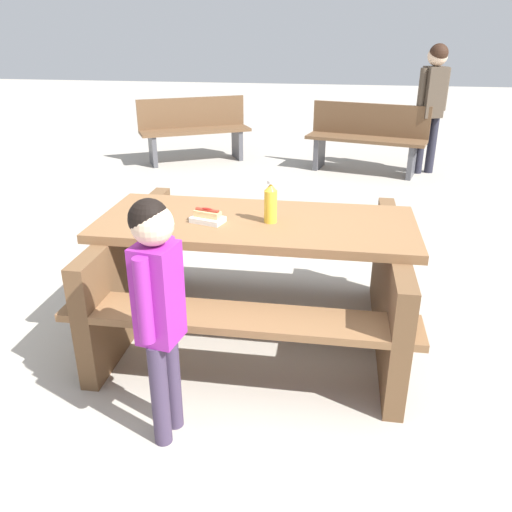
{
  "coord_description": "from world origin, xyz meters",
  "views": [
    {
      "loc": [
        -0.45,
        2.78,
        1.77
      ],
      "look_at": [
        0.0,
        0.0,
        0.52
      ],
      "focal_mm": 36.87,
      "sensor_mm": 36.0,
      "label": 1
    }
  ],
  "objects_px": {
    "park_bench_near": "(367,137)",
    "bystander_adult": "(433,93)",
    "picnic_table": "(256,268)",
    "park_bench_mid": "(194,128)",
    "soda_bottle": "(271,203)",
    "child_in_coat": "(158,294)",
    "hotdog_tray": "(208,217)"
  },
  "relations": [
    {
      "from": "hotdog_tray",
      "to": "bystander_adult",
      "type": "height_order",
      "value": "bystander_adult"
    },
    {
      "from": "child_in_coat",
      "to": "bystander_adult",
      "type": "distance_m",
      "value": 5.42
    },
    {
      "from": "hotdog_tray",
      "to": "child_in_coat",
      "type": "distance_m",
      "value": 0.85
    },
    {
      "from": "picnic_table",
      "to": "child_in_coat",
      "type": "bearing_deg",
      "value": 74.11
    },
    {
      "from": "child_in_coat",
      "to": "bystander_adult",
      "type": "bearing_deg",
      "value": -109.31
    },
    {
      "from": "park_bench_near",
      "to": "bystander_adult",
      "type": "xyz_separation_m",
      "value": [
        -0.75,
        -0.05,
        0.55
      ]
    },
    {
      "from": "park_bench_near",
      "to": "bystander_adult",
      "type": "bearing_deg",
      "value": -176.46
    },
    {
      "from": "hotdog_tray",
      "to": "bystander_adult",
      "type": "distance_m",
      "value": 4.62
    },
    {
      "from": "hotdog_tray",
      "to": "park_bench_near",
      "type": "height_order",
      "value": "park_bench_near"
    },
    {
      "from": "park_bench_near",
      "to": "child_in_coat",
      "type": "bearing_deg",
      "value": 78.42
    },
    {
      "from": "child_in_coat",
      "to": "park_bench_near",
      "type": "relative_size",
      "value": 0.74
    },
    {
      "from": "picnic_table",
      "to": "park_bench_mid",
      "type": "height_order",
      "value": "park_bench_mid"
    },
    {
      "from": "hotdog_tray",
      "to": "park_bench_near",
      "type": "distance_m",
      "value": 4.35
    },
    {
      "from": "child_in_coat",
      "to": "picnic_table",
      "type": "bearing_deg",
      "value": -105.89
    },
    {
      "from": "soda_bottle",
      "to": "child_in_coat",
      "type": "height_order",
      "value": "child_in_coat"
    },
    {
      "from": "picnic_table",
      "to": "park_bench_mid",
      "type": "relative_size",
      "value": 1.2
    },
    {
      "from": "picnic_table",
      "to": "park_bench_mid",
      "type": "bearing_deg",
      "value": -70.14
    },
    {
      "from": "soda_bottle",
      "to": "picnic_table",
      "type": "bearing_deg",
      "value": -14.43
    },
    {
      "from": "child_in_coat",
      "to": "park_bench_mid",
      "type": "height_order",
      "value": "child_in_coat"
    },
    {
      "from": "hotdog_tray",
      "to": "park_bench_mid",
      "type": "height_order",
      "value": "park_bench_mid"
    },
    {
      "from": "bystander_adult",
      "to": "park_bench_near",
      "type": "bearing_deg",
      "value": 3.54
    },
    {
      "from": "park_bench_near",
      "to": "picnic_table",
      "type": "bearing_deg",
      "value": 79.42
    },
    {
      "from": "picnic_table",
      "to": "park_bench_near",
      "type": "distance_m",
      "value": 4.2
    },
    {
      "from": "soda_bottle",
      "to": "bystander_adult",
      "type": "distance_m",
      "value": 4.44
    },
    {
      "from": "park_bench_mid",
      "to": "park_bench_near",
      "type": "bearing_deg",
      "value": 174.82
    },
    {
      "from": "picnic_table",
      "to": "child_in_coat",
      "type": "distance_m",
      "value": 1.01
    },
    {
      "from": "picnic_table",
      "to": "hotdog_tray",
      "type": "height_order",
      "value": "hotdog_tray"
    },
    {
      "from": "soda_bottle",
      "to": "hotdog_tray",
      "type": "xyz_separation_m",
      "value": [
        0.35,
        0.06,
        -0.08
      ]
    },
    {
      "from": "hotdog_tray",
      "to": "soda_bottle",
      "type": "bearing_deg",
      "value": -170.47
    },
    {
      "from": "soda_bottle",
      "to": "park_bench_near",
      "type": "relative_size",
      "value": 0.16
    },
    {
      "from": "soda_bottle",
      "to": "park_bench_near",
      "type": "height_order",
      "value": "soda_bottle"
    },
    {
      "from": "picnic_table",
      "to": "hotdog_tray",
      "type": "xyz_separation_m",
      "value": [
        0.26,
        0.08,
        0.34
      ]
    }
  ]
}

